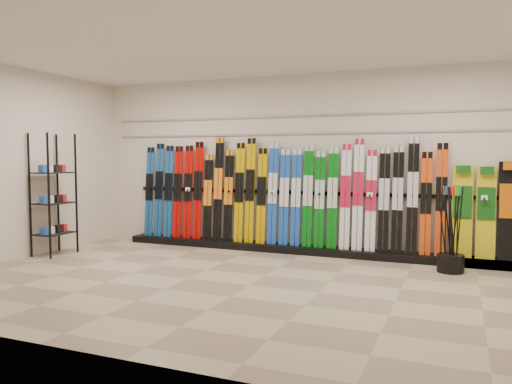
% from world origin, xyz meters
% --- Properties ---
extents(floor, '(8.00, 8.00, 0.00)m').
position_xyz_m(floor, '(0.00, 0.00, 0.00)').
color(floor, gray).
rests_on(floor, ground).
extents(back_wall, '(8.00, 0.00, 8.00)m').
position_xyz_m(back_wall, '(0.00, 2.50, 1.50)').
color(back_wall, beige).
rests_on(back_wall, floor).
extents(left_wall, '(0.00, 5.00, 5.00)m').
position_xyz_m(left_wall, '(-4.00, 0.00, 1.50)').
color(left_wall, beige).
rests_on(left_wall, floor).
extents(ceiling, '(8.00, 8.00, 0.00)m').
position_xyz_m(ceiling, '(0.00, 0.00, 3.00)').
color(ceiling, silver).
rests_on(ceiling, back_wall).
extents(ski_rack_base, '(8.00, 0.40, 0.12)m').
position_xyz_m(ski_rack_base, '(0.22, 2.28, 0.06)').
color(ski_rack_base, black).
rests_on(ski_rack_base, floor).
extents(skis, '(5.38, 0.18, 1.84)m').
position_xyz_m(skis, '(-0.46, 2.30, 0.96)').
color(skis, navy).
rests_on(skis, ski_rack_base).
extents(snowboards, '(1.26, 0.24, 1.58)m').
position_xyz_m(snowboards, '(2.97, 2.35, 0.84)').
color(snowboards, gold).
rests_on(snowboards, ski_rack_base).
extents(accessory_rack, '(0.40, 0.60, 1.99)m').
position_xyz_m(accessory_rack, '(-3.75, 0.60, 1.00)').
color(accessory_rack, black).
rests_on(accessory_rack, floor).
extents(pole_bin, '(0.36, 0.36, 0.25)m').
position_xyz_m(pole_bin, '(2.31, 1.73, 0.12)').
color(pole_bin, black).
rests_on(pole_bin, floor).
extents(ski_poles, '(0.34, 0.29, 1.18)m').
position_xyz_m(ski_poles, '(2.30, 1.75, 0.61)').
color(ski_poles, black).
rests_on(ski_poles, pole_bin).
extents(slatwall_rail_0, '(7.60, 0.02, 0.03)m').
position_xyz_m(slatwall_rail_0, '(0.00, 2.48, 2.00)').
color(slatwall_rail_0, gray).
rests_on(slatwall_rail_0, back_wall).
extents(slatwall_rail_1, '(7.60, 0.02, 0.03)m').
position_xyz_m(slatwall_rail_1, '(0.00, 2.48, 2.30)').
color(slatwall_rail_1, gray).
rests_on(slatwall_rail_1, back_wall).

